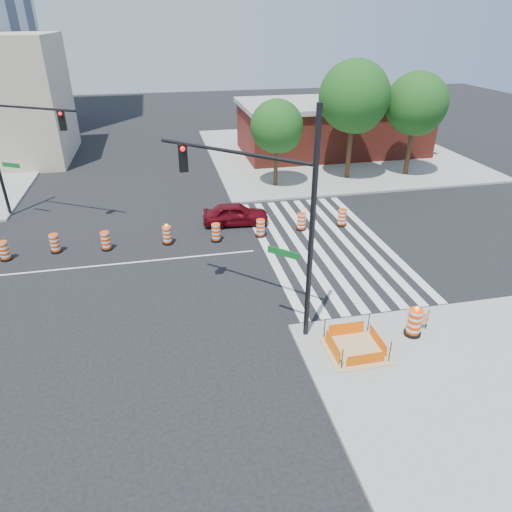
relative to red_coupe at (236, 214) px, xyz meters
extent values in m
plane|color=black|center=(-6.69, -3.72, -0.67)|extent=(120.00, 120.00, 0.00)
cube|color=gray|center=(11.31, 14.28, -0.59)|extent=(22.00, 22.00, 0.15)
cube|color=silver|center=(1.11, -3.72, -0.66)|extent=(0.45, 13.50, 0.01)
cube|color=silver|center=(2.01, -3.72, -0.66)|extent=(0.45, 13.50, 0.01)
cube|color=silver|center=(2.91, -3.72, -0.66)|extent=(0.45, 13.50, 0.01)
cube|color=silver|center=(3.81, -3.72, -0.66)|extent=(0.45, 13.50, 0.01)
cube|color=silver|center=(4.71, -3.72, -0.66)|extent=(0.45, 13.50, 0.01)
cube|color=silver|center=(5.61, -3.72, -0.66)|extent=(0.45, 13.50, 0.01)
cube|color=silver|center=(6.51, -3.72, -0.66)|extent=(0.45, 13.50, 0.01)
cube|color=silver|center=(7.41, -3.72, -0.66)|extent=(0.45, 13.50, 0.01)
cube|color=silver|center=(-6.69, -3.72, -0.66)|extent=(14.00, 0.12, 0.01)
cube|color=tan|center=(2.31, -12.72, -0.49)|extent=(2.20, 2.20, 0.05)
cube|color=#FF6005|center=(2.31, -13.62, -0.24)|extent=(1.44, 0.02, 0.55)
cube|color=#FF6005|center=(2.31, -11.82, -0.24)|extent=(1.44, 0.02, 0.55)
cube|color=#FF6005|center=(1.41, -12.72, -0.24)|extent=(0.02, 1.44, 0.55)
cube|color=#FF6005|center=(3.21, -12.72, -0.24)|extent=(0.02, 1.44, 0.55)
cylinder|color=black|center=(1.41, -13.62, -0.07)|extent=(0.04, 0.04, 0.90)
cylinder|color=black|center=(3.21, -13.62, -0.07)|extent=(0.04, 0.04, 0.90)
cylinder|color=black|center=(1.41, -11.82, -0.07)|extent=(0.04, 0.04, 0.90)
cylinder|color=black|center=(3.21, -11.82, -0.07)|extent=(0.04, 0.04, 0.90)
cube|color=maroon|center=(11.31, 14.28, 1.43)|extent=(16.00, 8.00, 4.20)
cube|color=gray|center=(11.31, 14.28, 3.73)|extent=(16.50, 8.50, 0.40)
imported|color=#580710|center=(0.00, 0.00, 0.00)|extent=(4.02, 1.88, 1.33)
cylinder|color=black|center=(0.81, -11.38, 3.83)|extent=(0.20, 0.20, 8.69)
cylinder|color=black|center=(-1.57, -9.16, 6.22)|extent=(4.85, 4.55, 0.13)
cube|color=black|center=(-3.23, -7.60, 5.67)|extent=(0.35, 0.30, 1.09)
sphere|color=#FF0C0C|center=(-3.23, -7.78, 6.05)|extent=(0.20, 0.20, 0.20)
cube|color=#0C591E|center=(0.02, -10.64, 2.74)|extent=(0.98, 0.92, 0.27)
cylinder|color=black|center=(-10.97, 2.70, 6.09)|extent=(5.55, 3.40, 0.13)
cube|color=black|center=(-9.05, 1.54, 5.56)|extent=(0.34, 0.30, 1.07)
sphere|color=#FF0C0C|center=(-9.05, 1.36, 5.93)|extent=(0.19, 0.19, 0.19)
cube|color=#0C591E|center=(-12.80, 3.79, 2.68)|extent=(1.12, 0.69, 0.27)
cylinder|color=black|center=(4.86, -12.31, -0.46)|extent=(0.66, 0.66, 0.11)
cylinder|color=#F74305|center=(4.86, -12.31, 0.09)|extent=(0.53, 0.53, 1.05)
sphere|color=#FF990C|center=(4.86, -12.31, 0.70)|extent=(0.18, 0.18, 0.18)
cube|color=#F74305|center=(5.22, -12.11, 0.11)|extent=(0.77, 0.07, 0.25)
cube|color=#F74305|center=(5.22, -12.11, -0.17)|extent=(0.77, 0.07, 0.20)
cylinder|color=black|center=(4.88, -12.12, -0.07)|extent=(0.04, 0.04, 0.90)
cylinder|color=black|center=(5.56, -12.09, -0.07)|extent=(0.04, 0.04, 0.90)
cylinder|color=#382314|center=(4.03, 6.17, 1.29)|extent=(0.29, 0.29, 3.92)
sphere|color=#154B15|center=(4.03, 6.17, 3.74)|extent=(3.67, 3.67, 3.67)
sphere|color=#154B15|center=(4.49, 6.45, 3.13)|extent=(2.69, 2.69, 2.69)
sphere|color=#154B15|center=(3.66, 5.99, 3.37)|extent=(2.45, 2.45, 2.45)
cylinder|color=#382314|center=(9.88, 6.82, 2.05)|extent=(0.35, 0.35, 5.43)
sphere|color=#154B15|center=(9.88, 6.82, 5.44)|extent=(5.09, 5.09, 5.09)
sphere|color=#154B15|center=(10.43, 7.15, 4.59)|extent=(3.73, 3.73, 3.73)
sphere|color=#154B15|center=(9.43, 6.60, 4.93)|extent=(3.39, 3.39, 3.39)
cylinder|color=#382314|center=(14.75, 6.66, 1.77)|extent=(0.35, 0.35, 4.87)
sphere|color=#154B15|center=(14.75, 6.66, 4.81)|extent=(4.56, 4.56, 4.56)
sphere|color=#154B15|center=(15.30, 6.99, 4.05)|extent=(3.35, 3.35, 3.35)
sphere|color=#154B15|center=(14.31, 6.44, 4.35)|extent=(3.04, 3.04, 3.04)
cylinder|color=black|center=(-12.38, -2.02, -0.62)|extent=(0.60, 0.60, 0.10)
cylinder|color=#F74305|center=(-12.38, -2.02, -0.12)|extent=(0.48, 0.48, 0.95)
cylinder|color=black|center=(-9.99, -1.65, -0.62)|extent=(0.60, 0.60, 0.10)
cylinder|color=#F74305|center=(-9.99, -1.65, -0.12)|extent=(0.48, 0.48, 0.95)
cylinder|color=black|center=(-7.38, -1.90, -0.62)|extent=(0.60, 0.60, 0.10)
cylinder|color=#F74305|center=(-7.38, -1.90, -0.12)|extent=(0.48, 0.48, 0.95)
cylinder|color=black|center=(-4.13, -1.84, -0.62)|extent=(0.60, 0.60, 0.10)
cylinder|color=#F74305|center=(-4.13, -1.84, -0.12)|extent=(0.48, 0.48, 0.95)
sphere|color=#FF990C|center=(-4.13, -1.84, 0.43)|extent=(0.16, 0.16, 0.16)
cylinder|color=black|center=(-1.46, -2.06, -0.62)|extent=(0.60, 0.60, 0.10)
cylinder|color=#F74305|center=(-1.46, -2.06, -0.12)|extent=(0.48, 0.48, 0.95)
cylinder|color=black|center=(1.09, -2.00, -0.62)|extent=(0.60, 0.60, 0.10)
cylinder|color=#F74305|center=(1.09, -2.00, -0.12)|extent=(0.48, 0.48, 0.95)
cylinder|color=black|center=(3.64, -1.59, -0.62)|extent=(0.60, 0.60, 0.10)
cylinder|color=#F74305|center=(3.64, -1.59, -0.12)|extent=(0.48, 0.48, 0.95)
cylinder|color=black|center=(6.19, -1.52, -0.62)|extent=(0.60, 0.60, 0.10)
cylinder|color=#F74305|center=(6.19, -1.52, -0.12)|extent=(0.48, 0.48, 0.95)
camera|label=1|loc=(-4.08, -25.05, 10.46)|focal=32.00mm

